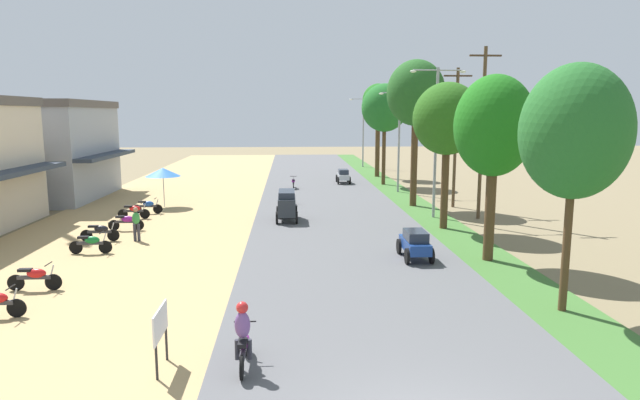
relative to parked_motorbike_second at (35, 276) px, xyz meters
The scene contains 27 objects.
shophouse_mid 22.81m from the parked_motorbike_second, 112.99° to the left, with size 9.47×9.78×6.90m.
parked_motorbike_second is the anchor object (origin of this frame).
parked_motorbike_third 4.88m from the parked_motorbike_second, 88.44° to the left, with size 1.80×0.54×0.94m.
parked_motorbike_fourth 7.18m from the parked_motorbike_second, 92.01° to the left, with size 1.80×0.54×0.94m.
parked_motorbike_fifth 9.53m from the parked_motorbike_second, 88.33° to the left, with size 1.80×0.54×0.94m.
parked_motorbike_sixth 12.67m from the parked_motorbike_second, 90.94° to the left, with size 1.80×0.54×0.94m.
parked_motorbike_seventh 14.28m from the parked_motorbike_second, 89.43° to the left, with size 1.80×0.54×0.94m.
street_signboard 8.28m from the parked_motorbike_second, 47.32° to the right, with size 0.06×1.30×1.50m.
vendor_umbrella 16.75m from the parked_motorbike_second, 87.96° to the left, with size 2.20×2.20×2.52m.
pedestrian_on_shoulder 7.27m from the parked_motorbike_second, 78.53° to the left, with size 0.36×0.24×1.62m.
median_tree_nearest 17.82m from the parked_motorbike_second, ahead, with size 3.14×3.14×7.39m.
median_tree_second 17.68m from the parked_motorbike_second, ahead, with size 3.15×3.15×7.47m.
median_tree_third 19.71m from the parked_motorbike_second, 28.84° to the left, with size 3.50×3.50×7.52m.
median_tree_fourth 24.19m from the parked_motorbike_second, 44.22° to the left, with size 3.69×3.69×9.30m.
median_tree_fifth 32.18m from the parked_motorbike_second, 58.38° to the left, with size 3.83×3.83×8.40m.
median_tree_sixth 37.47m from the parked_motorbike_second, 62.56° to the left, with size 2.95×2.95×8.70m.
streetlamp_near 21.33m from the parked_motorbike_second, 35.77° to the left, with size 3.16×0.20×8.47m.
streetlamp_mid 28.43m from the parked_motorbike_second, 53.02° to the left, with size 3.16×0.20×7.62m.
streetlamp_far 45.74m from the parked_motorbike_second, 68.17° to the left, with size 3.16×0.20×7.69m.
utility_pole_near 23.29m from the parked_motorbike_second, 31.47° to the left, with size 1.80×0.20×9.65m.
utility_pole_far 25.24m from the parked_motorbike_second, 39.53° to the left, with size 1.80×0.20×8.82m.
car_sedan_blue 14.12m from the parked_motorbike_second, 13.13° to the left, with size 1.10×2.26×1.19m.
car_van_charcoal 14.36m from the parked_motorbike_second, 53.85° to the left, with size 1.19×2.41×1.67m.
car_sedan_silver 30.81m from the parked_motorbike_second, 64.51° to the left, with size 1.10×2.26×1.19m.
motorbike_foreground_rider 9.71m from the parked_motorbike_second, 39.33° to the right, with size 0.54×1.80×1.66m.
motorbike_ahead_second 19.16m from the parked_motorbike_second, 63.02° to the left, with size 0.54×1.80×0.94m.
motorbike_ahead_third 26.31m from the parked_motorbike_second, 70.09° to the left, with size 0.54×1.80×0.94m.
Camera 1 is at (-2.54, -8.81, 5.99)m, focal length 30.40 mm.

